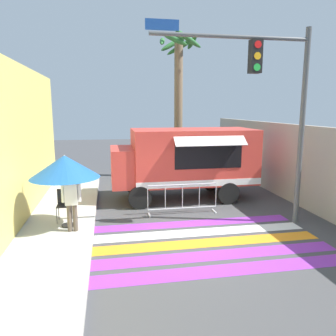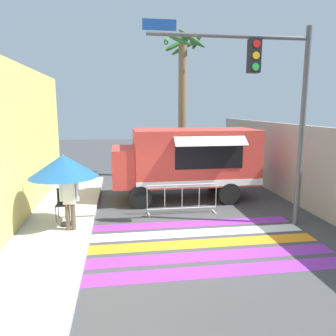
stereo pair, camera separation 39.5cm
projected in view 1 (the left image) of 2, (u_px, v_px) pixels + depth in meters
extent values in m
plane|color=#424244|center=(200.00, 237.00, 9.09)|extent=(60.00, 60.00, 0.00)
cube|color=#B7B5AD|center=(2.00, 249.00, 8.16)|extent=(4.40, 16.00, 0.15)
cube|color=#A39E93|center=(292.00, 163.00, 12.52)|extent=(0.20, 16.00, 2.94)
cube|color=purple|center=(224.00, 270.00, 7.24)|extent=(6.40, 0.56, 0.01)
cube|color=purple|center=(213.00, 255.00, 7.97)|extent=(6.40, 0.56, 0.01)
cube|color=orange|center=(204.00, 243.00, 8.71)|extent=(6.40, 0.56, 0.01)
cube|color=white|center=(196.00, 232.00, 9.44)|extent=(6.40, 0.56, 0.01)
cube|color=purple|center=(190.00, 223.00, 10.18)|extent=(6.40, 0.56, 0.01)
cube|color=#D13D33|center=(193.00, 156.00, 12.81)|extent=(4.68, 2.31, 2.07)
cube|color=#D13D33|center=(133.00, 166.00, 12.45)|extent=(1.65, 2.13, 1.40)
cube|color=#1E232D|center=(112.00, 157.00, 12.25)|extent=(0.06, 1.85, 0.53)
cube|color=black|center=(209.00, 156.00, 11.69)|extent=(2.48, 0.03, 0.93)
cube|color=white|center=(211.00, 141.00, 11.40)|extent=(2.58, 0.43, 0.31)
cube|color=white|center=(201.00, 183.00, 11.83)|extent=(4.68, 0.01, 0.24)
cylinder|color=black|center=(140.00, 197.00, 11.62)|extent=(0.83, 0.22, 0.83)
cylinder|color=black|center=(135.00, 184.00, 13.67)|extent=(0.83, 0.22, 0.83)
cylinder|color=black|center=(228.00, 193.00, 12.21)|extent=(0.83, 0.22, 0.83)
cylinder|color=black|center=(211.00, 181.00, 14.26)|extent=(0.83, 0.22, 0.83)
cylinder|color=#515456|center=(302.00, 130.00, 9.81)|extent=(0.16, 0.16, 5.81)
cylinder|color=#515456|center=(232.00, 37.00, 8.94)|extent=(4.59, 0.11, 0.11)
cube|color=black|center=(255.00, 57.00, 9.12)|extent=(0.32, 0.28, 0.90)
cylinder|color=red|center=(258.00, 44.00, 8.93)|extent=(0.20, 0.02, 0.20)
cylinder|color=#F2A519|center=(258.00, 56.00, 8.99)|extent=(0.20, 0.02, 0.20)
cylinder|color=green|center=(257.00, 67.00, 9.04)|extent=(0.20, 0.02, 0.20)
cube|color=navy|center=(162.00, 25.00, 8.53)|extent=(0.90, 0.02, 0.28)
cylinder|color=black|center=(68.00, 225.00, 9.52)|extent=(0.36, 0.36, 0.06)
cylinder|color=#B2B2B7|center=(66.00, 191.00, 9.34)|extent=(0.04, 0.04, 2.09)
cone|color=#1E59A5|center=(65.00, 166.00, 9.21)|extent=(1.95, 1.95, 0.64)
cylinder|color=#4C4C51|center=(57.00, 216.00, 9.67)|extent=(0.02, 0.02, 0.48)
cylinder|color=#4C4C51|center=(71.00, 215.00, 9.74)|extent=(0.02, 0.02, 0.48)
cylinder|color=#4C4C51|center=(59.00, 212.00, 10.05)|extent=(0.02, 0.02, 0.48)
cylinder|color=#4C4C51|center=(72.00, 211.00, 10.12)|extent=(0.02, 0.02, 0.48)
cube|color=black|center=(64.00, 206.00, 9.85)|extent=(0.42, 0.42, 0.03)
cube|color=black|center=(64.00, 196.00, 9.99)|extent=(0.42, 0.03, 0.46)
cylinder|color=brown|center=(70.00, 218.00, 9.09)|extent=(0.13, 0.13, 0.77)
cylinder|color=brown|center=(75.00, 218.00, 9.11)|extent=(0.13, 0.13, 0.77)
cube|color=silver|center=(71.00, 194.00, 8.97)|extent=(0.34, 0.20, 0.62)
cylinder|color=silver|center=(63.00, 193.00, 8.93)|extent=(0.09, 0.09, 0.53)
cylinder|color=silver|center=(79.00, 192.00, 9.01)|extent=(0.09, 0.09, 0.53)
sphere|color=#9E7051|center=(70.00, 178.00, 8.89)|extent=(0.22, 0.22, 0.22)
cylinder|color=#B7BABF|center=(183.00, 185.00, 10.99)|extent=(2.37, 0.04, 0.04)
cylinder|color=#B7BABF|center=(182.00, 208.00, 11.14)|extent=(2.37, 0.04, 0.04)
cylinder|color=#B7BABF|center=(148.00, 198.00, 10.85)|extent=(0.02, 0.02, 0.82)
cylinder|color=#B7BABF|center=(165.00, 197.00, 10.96)|extent=(0.02, 0.02, 0.82)
cylinder|color=#B7BABF|center=(182.00, 196.00, 11.07)|extent=(0.02, 0.02, 0.82)
cylinder|color=#B7BABF|center=(199.00, 196.00, 11.17)|extent=(0.02, 0.02, 0.82)
cylinder|color=#B7BABF|center=(216.00, 195.00, 11.28)|extent=(0.02, 0.02, 0.82)
cube|color=#B7BABF|center=(149.00, 215.00, 10.97)|extent=(0.06, 0.44, 0.03)
cube|color=#B7BABF|center=(214.00, 211.00, 11.37)|extent=(0.06, 0.44, 0.03)
cylinder|color=#7A664C|center=(178.00, 111.00, 16.54)|extent=(0.42, 0.42, 6.79)
sphere|color=#2D6B33|center=(179.00, 37.00, 15.90)|extent=(0.60, 0.60, 0.60)
ellipsoid|color=#2D6B33|center=(192.00, 42.00, 16.10)|extent=(0.33, 1.39, 0.68)
ellipsoid|color=#2D6B33|center=(182.00, 46.00, 16.80)|extent=(1.65, 0.89, 1.04)
ellipsoid|color=#2D6B33|center=(171.00, 45.00, 16.50)|extent=(1.28, 0.73, 0.87)
ellipsoid|color=#2D6B33|center=(162.00, 41.00, 15.94)|extent=(0.54, 1.62, 0.75)
ellipsoid|color=#2D6B33|center=(175.00, 39.00, 15.31)|extent=(1.28, 0.86, 0.80)
ellipsoid|color=#2D6B33|center=(188.00, 39.00, 15.27)|extent=(1.54, 0.80, 0.86)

